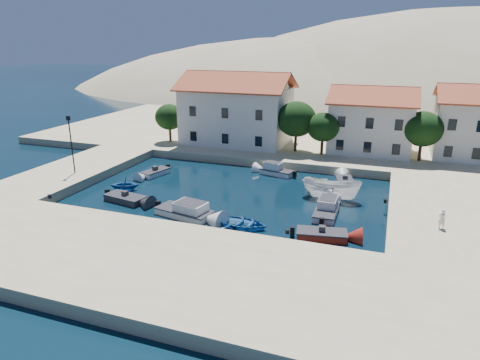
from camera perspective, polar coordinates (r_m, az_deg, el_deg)
name	(u,v)px	position (r m, az deg, el deg)	size (l,w,h in m)	color
ground	(187,234)	(34.69, -7.10, -7.22)	(400.00, 400.00, 0.00)	black
quay_south	(146,264)	(29.85, -12.38, -10.91)	(52.00, 12.00, 1.00)	tan
quay_east	(456,217)	(40.87, 26.87, -4.37)	(11.00, 20.00, 1.00)	tan
quay_west	(77,171)	(52.51, -20.93, 1.16)	(8.00, 20.00, 1.00)	tan
quay_north	(306,135)	(68.50, 8.84, 5.92)	(80.00, 36.00, 1.00)	tan
hills	(407,158)	(156.30, 21.40, 2.77)	(254.00, 176.00, 99.00)	tan
building_left	(237,107)	(60.12, -0.42, 9.71)	(14.70, 9.45, 9.70)	silver
building_mid	(372,119)	(57.67, 17.15, 7.83)	(10.50, 8.40, 8.30)	silver
building_right	(476,121)	(59.32, 28.91, 6.89)	(9.45, 8.40, 8.80)	silver
trees	(308,123)	(55.11, 9.06, 7.55)	(37.30, 5.30, 6.45)	#382314
lamppost	(71,139)	(49.08, -21.63, 5.09)	(0.35, 0.25, 6.22)	black
bollards	(236,208)	(36.43, -0.49, -3.82)	(29.36, 9.56, 0.30)	black
motorboat_grey_sw	(125,199)	(42.55, -15.03, -2.40)	(4.34, 2.51, 1.25)	#2D2C31
cabin_cruiser_south	(184,211)	(38.05, -7.42, -4.09)	(5.51, 3.19, 1.60)	silver
rowboat_south	(242,227)	(35.79, 0.25, -6.24)	(3.13, 4.39, 0.91)	#1B5496
motorboat_red_se	(322,235)	(34.30, 10.84, -7.19)	(4.15, 2.41, 1.25)	maroon
cabin_cruiser_east	(326,210)	(38.67, 11.46, -3.94)	(1.89, 4.60, 1.60)	silver
boat_east	(330,199)	(42.82, 11.97, -2.45)	(2.17, 5.77, 2.23)	silver
motorboat_white_ne	(345,182)	(47.14, 13.79, -0.28)	(2.50, 3.94, 1.25)	silver
rowboat_west	(125,190)	(45.82, -15.08, -1.31)	(2.53, 2.93, 1.55)	#1B5496
motorboat_white_west	(155,173)	(50.00, -11.21, 0.97)	(2.40, 3.80, 1.25)	silver
cabin_cruiser_north	(277,171)	(49.32, 4.95, 1.23)	(4.08, 2.42, 1.60)	silver
pedestrian	(442,219)	(36.27, 25.33, -4.70)	(0.57, 0.37, 1.57)	silver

